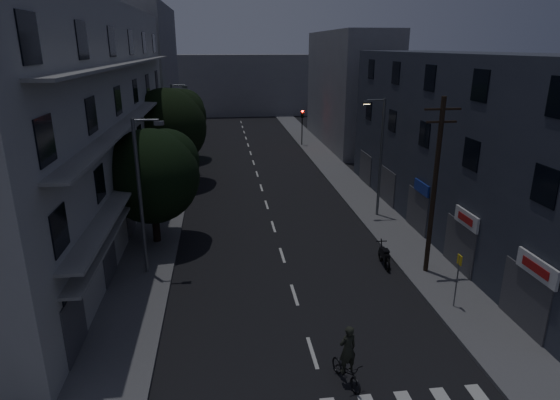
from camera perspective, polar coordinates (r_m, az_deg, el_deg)
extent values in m
plane|color=black|center=(39.94, -2.36, 1.71)|extent=(160.00, 160.00, 0.00)
cube|color=#565659|center=(40.02, -13.12, 1.39)|extent=(3.00, 90.00, 0.15)
cube|color=#565659|center=(41.20, 8.09, 2.17)|extent=(3.00, 90.00, 0.15)
cube|color=beige|center=(19.21, 3.97, -18.06)|extent=(0.15, 2.00, 0.01)
cube|color=beige|center=(22.93, 1.77, -11.46)|extent=(0.15, 2.00, 0.01)
cube|color=beige|center=(26.89, 0.27, -6.74)|extent=(0.15, 2.00, 0.01)
cube|color=beige|center=(30.99, -0.82, -3.25)|extent=(0.15, 2.00, 0.01)
cube|color=beige|center=(35.19, -1.65, -0.58)|extent=(0.15, 2.00, 0.01)
cube|color=beige|center=(39.46, -2.29, 1.52)|extent=(0.15, 2.00, 0.01)
cube|color=beige|center=(43.78, -2.82, 3.20)|extent=(0.15, 2.00, 0.01)
cube|color=beige|center=(48.12, -3.25, 4.58)|extent=(0.15, 2.00, 0.01)
cube|color=beige|center=(52.50, -3.61, 5.73)|extent=(0.15, 2.00, 0.01)
cube|color=beige|center=(56.89, -3.91, 6.71)|extent=(0.15, 2.00, 0.01)
cube|color=beige|center=(61.30, -4.17, 7.54)|extent=(0.15, 2.00, 0.01)
cube|color=beige|center=(65.72, -4.40, 8.26)|extent=(0.15, 2.00, 0.01)
cube|color=beige|center=(70.15, -4.60, 8.89)|extent=(0.15, 2.00, 0.01)
cube|color=beige|center=(74.59, -4.78, 9.45)|extent=(0.15, 2.00, 0.01)
cube|color=#A4A49F|center=(32.66, -23.12, 9.14)|extent=(6.00, 36.00, 14.00)
cube|color=black|center=(19.55, -23.99, -12.12)|extent=(0.06, 1.60, 1.60)
cube|color=black|center=(24.74, -20.25, -5.19)|extent=(0.06, 1.60, 1.60)
cube|color=black|center=(30.23, -17.89, -0.71)|extent=(0.06, 1.60, 1.60)
cube|color=black|center=(35.88, -16.27, 2.39)|extent=(0.06, 1.60, 1.60)
cube|color=black|center=(41.63, -15.09, 4.63)|extent=(0.06, 1.60, 1.60)
cube|color=black|center=(47.45, -14.19, 6.32)|extent=(0.06, 1.60, 1.60)
cube|color=black|center=(18.23, -25.28, -3.35)|extent=(0.06, 1.60, 1.60)
cube|color=black|center=(23.71, -21.09, 1.93)|extent=(0.06, 1.60, 1.60)
cube|color=black|center=(29.39, -18.50, 5.20)|extent=(0.06, 1.60, 1.60)
cube|color=black|center=(35.18, -16.73, 7.40)|extent=(0.06, 1.60, 1.60)
cube|color=black|center=(41.03, -15.46, 8.97)|extent=(0.06, 1.60, 1.60)
cube|color=black|center=(46.92, -14.50, 10.15)|extent=(0.06, 1.60, 1.60)
cube|color=black|center=(17.41, -26.70, 6.50)|extent=(0.06, 1.60, 1.60)
cube|color=black|center=(23.09, -22.00, 9.57)|extent=(0.06, 1.60, 1.60)
cube|color=black|center=(28.89, -19.14, 11.39)|extent=(0.06, 1.60, 1.60)
cube|color=black|center=(34.76, -17.22, 12.58)|extent=(0.06, 1.60, 1.60)
cube|color=black|center=(40.67, -15.85, 13.42)|extent=(0.06, 1.60, 1.60)
cube|color=black|center=(46.61, -14.81, 14.04)|extent=(0.06, 1.60, 1.60)
cube|color=black|center=(17.16, -28.27, 16.98)|extent=(0.06, 1.60, 1.60)
cube|color=black|center=(22.89, -22.99, 17.48)|extent=(0.06, 1.60, 1.60)
cube|color=black|center=(28.74, -19.83, 17.71)|extent=(0.06, 1.60, 1.60)
cube|color=black|center=(34.64, -17.74, 17.84)|extent=(0.06, 1.60, 1.60)
cube|color=black|center=(40.57, -16.25, 17.91)|extent=(0.06, 1.60, 1.60)
cube|color=black|center=(46.51, -15.15, 17.96)|extent=(0.06, 1.60, 1.60)
cube|color=gray|center=(32.45, -16.50, 4.38)|extent=(1.00, 32.40, 0.12)
cube|color=gray|center=(31.87, -17.02, 9.97)|extent=(1.00, 32.40, 0.12)
cube|color=gray|center=(31.61, -17.57, 15.70)|extent=(1.00, 32.40, 0.12)
cube|color=gray|center=(32.68, -16.53, 2.84)|extent=(0.80, 32.40, 0.12)
cube|color=#424247|center=(19.84, -23.74, -13.63)|extent=(0.06, 2.40, 2.40)
cube|color=#424247|center=(24.97, -20.08, -6.46)|extent=(0.06, 2.40, 2.40)
cube|color=#424247|center=(30.42, -17.77, -1.77)|extent=(0.06, 2.40, 2.40)
cube|color=#424247|center=(36.04, -16.17, 1.47)|extent=(0.06, 2.40, 2.40)
cube|color=#424247|center=(41.77, -15.01, 3.83)|extent=(0.06, 2.40, 2.40)
cube|color=#424247|center=(47.57, -14.12, 5.62)|extent=(0.06, 2.40, 2.40)
cube|color=#2D313D|center=(31.67, 21.72, 6.29)|extent=(6.00, 28.00, 11.00)
cube|color=black|center=(20.47, 29.60, 1.50)|extent=(0.06, 1.40, 1.50)
cube|color=black|center=(24.93, 22.28, 5.17)|extent=(0.06, 1.40, 1.50)
cube|color=black|center=(29.74, 17.20, 7.64)|extent=(0.06, 1.40, 1.50)
cube|color=black|center=(34.76, 13.53, 9.38)|extent=(0.06, 1.40, 1.50)
cube|color=black|center=(39.90, 10.77, 10.66)|extent=(0.06, 1.40, 1.50)
cube|color=black|center=(24.47, 23.22, 12.70)|extent=(0.06, 1.40, 1.50)
cube|color=black|center=(29.36, 17.82, 13.97)|extent=(0.06, 1.40, 1.50)
cube|color=black|center=(34.43, 13.95, 14.81)|extent=(0.06, 1.40, 1.50)
cube|color=black|center=(39.61, 11.06, 15.39)|extent=(0.06, 1.40, 1.50)
cube|color=#424247|center=(22.20, 27.58, -10.69)|extent=(0.06, 3.00, 2.60)
cube|color=#424247|center=(26.36, 20.99, -5.24)|extent=(0.06, 3.00, 2.60)
cube|color=#424247|center=(30.95, 16.35, -1.29)|extent=(0.06, 3.00, 2.60)
cube|color=#424247|center=(35.80, 12.94, 1.62)|extent=(0.06, 3.00, 2.60)
cube|color=#424247|center=(40.81, 10.36, 3.83)|extent=(0.06, 3.00, 2.60)
cube|color=silver|center=(21.08, 28.85, -7.26)|extent=(0.12, 2.40, 0.80)
cube|color=#B21414|center=(21.04, 28.67, -7.28)|extent=(0.02, 1.60, 0.36)
cube|color=silver|center=(25.33, 21.80, -2.15)|extent=(0.12, 2.20, 0.80)
cube|color=#B21414|center=(25.29, 21.64, -2.17)|extent=(0.02, 1.40, 0.36)
cube|color=navy|center=(29.98, 16.88, 1.45)|extent=(0.12, 2.00, 0.70)
cube|color=slate|center=(61.87, -15.94, 14.48)|extent=(6.00, 20.00, 16.00)
cube|color=slate|center=(57.42, 8.35, 13.22)|extent=(6.00, 20.00, 13.00)
cube|color=slate|center=(83.46, -5.19, 13.82)|extent=(24.00, 8.00, 10.00)
cylinder|color=black|center=(28.74, -15.01, -1.43)|extent=(0.44, 0.44, 3.68)
sphere|color=black|center=(28.10, -15.38, 2.81)|extent=(5.52, 5.52, 5.52)
sphere|color=black|center=(28.49, -13.66, 4.59)|extent=(3.86, 3.86, 3.86)
sphere|color=black|center=(27.58, -17.02, 3.27)|extent=(3.59, 3.59, 3.59)
cylinder|color=black|center=(40.94, -13.33, 4.99)|extent=(0.44, 0.44, 4.32)
sphere|color=black|center=(40.44, -13.59, 8.57)|extent=(6.51, 6.51, 6.51)
sphere|color=black|center=(41.03, -12.19, 9.95)|extent=(4.56, 4.56, 4.56)
sphere|color=black|center=(39.83, -14.92, 9.03)|extent=(4.23, 4.23, 4.23)
cylinder|color=black|center=(49.81, -12.43, 7.13)|extent=(0.44, 0.44, 3.92)
sphere|color=black|center=(49.42, -12.61, 9.80)|extent=(5.85, 5.85, 5.85)
sphere|color=black|center=(49.98, -11.58, 10.81)|extent=(4.09, 4.09, 4.09)
sphere|color=black|center=(48.86, -13.57, 10.16)|extent=(3.80, 3.80, 3.80)
cylinder|color=black|center=(55.99, 2.70, 8.36)|extent=(0.12, 0.12, 3.20)
cube|color=black|center=(55.67, 2.73, 10.44)|extent=(0.28, 0.22, 0.90)
sphere|color=#FF0C05|center=(55.48, 2.76, 10.75)|extent=(0.22, 0.22, 0.22)
sphere|color=#3F330C|center=(55.52, 2.76, 10.45)|extent=(0.22, 0.22, 0.22)
sphere|color=black|center=(55.56, 2.75, 10.14)|extent=(0.22, 0.22, 0.22)
cylinder|color=black|center=(53.50, -10.51, 7.61)|extent=(0.12, 0.12, 3.20)
cube|color=black|center=(53.17, -10.63, 9.78)|extent=(0.28, 0.22, 0.90)
sphere|color=black|center=(52.98, -10.66, 10.11)|extent=(0.22, 0.22, 0.22)
sphere|color=#3F330C|center=(53.02, -10.64, 9.79)|extent=(0.22, 0.22, 0.22)
sphere|color=#0CFF26|center=(53.06, -10.63, 9.47)|extent=(0.22, 0.22, 0.22)
cylinder|color=slate|center=(24.19, -16.66, 0.11)|extent=(0.18, 0.18, 8.00)
cylinder|color=slate|center=(23.23, -16.06, 9.35)|extent=(1.20, 0.10, 0.10)
cube|color=slate|center=(23.17, -14.55, 9.08)|extent=(0.45, 0.25, 0.18)
cube|color=#4C4C4C|center=(23.18, -14.53, 8.83)|extent=(0.35, 0.18, 0.04)
cylinder|color=slate|center=(32.33, 12.18, 4.95)|extent=(0.18, 0.18, 8.00)
cylinder|color=slate|center=(31.49, 11.61, 11.86)|extent=(1.20, 0.10, 0.10)
cube|color=slate|center=(31.33, 10.53, 11.61)|extent=(0.45, 0.25, 0.18)
cube|color=#FFD88C|center=(31.34, 10.51, 11.43)|extent=(0.35, 0.18, 0.04)
cylinder|color=#53575A|center=(44.30, -12.78, 8.44)|extent=(0.18, 0.18, 8.00)
cylinder|color=#53575A|center=(43.78, -12.34, 13.52)|extent=(1.20, 0.10, 0.10)
cube|color=#53575A|center=(43.74, -11.52, 13.37)|extent=(0.45, 0.25, 0.18)
cube|color=#4C4C4C|center=(43.75, -11.52, 13.24)|extent=(0.35, 0.18, 0.04)
cylinder|color=black|center=(24.41, 18.29, 1.34)|extent=(0.24, 0.24, 9.00)
cube|color=black|center=(23.64, 19.24, 10.42)|extent=(1.80, 0.10, 0.10)
cube|color=black|center=(23.71, 19.09, 8.99)|extent=(1.50, 0.10, 0.10)
cylinder|color=#595B60|center=(22.56, 20.75, -9.25)|extent=(0.06, 0.06, 2.50)
cube|color=yellow|center=(22.12, 21.05, -6.83)|extent=(0.05, 0.35, 0.45)
torus|color=black|center=(25.67, 12.96, -7.73)|extent=(0.16, 0.76, 0.76)
torus|color=black|center=(26.78, 12.19, -6.55)|extent=(0.16, 0.76, 0.76)
cube|color=black|center=(26.08, 12.62, -6.45)|extent=(0.33, 1.19, 0.37)
cube|color=black|center=(25.82, 12.76, -6.04)|extent=(0.35, 0.50, 0.11)
cylinder|color=black|center=(26.53, 12.29, -5.65)|extent=(0.09, 0.47, 0.90)
cube|color=black|center=(26.50, 12.27, -4.93)|extent=(0.59, 0.08, 0.04)
imported|color=black|center=(17.69, 8.11, -19.97)|extent=(1.16, 1.93, 0.96)
imported|color=black|center=(17.14, 8.25, -17.56)|extent=(0.77, 0.62, 1.83)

